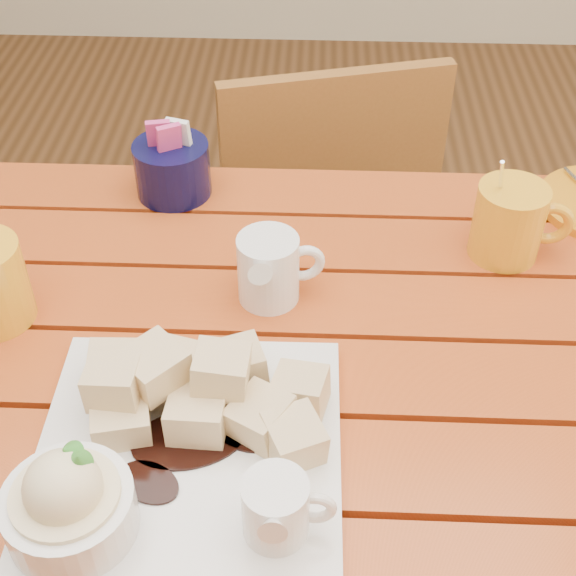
{
  "coord_description": "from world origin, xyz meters",
  "views": [
    {
      "loc": [
        0.08,
        -0.58,
        1.39
      ],
      "look_at": [
        0.05,
        0.06,
        0.82
      ],
      "focal_mm": 50.0,
      "sensor_mm": 36.0,
      "label": 1
    }
  ],
  "objects_px": {
    "table": "(243,434)",
    "dessert_plate": "(166,450)",
    "coffee_mug_right": "(511,221)",
    "chair_far": "(317,221)"
  },
  "relations": [
    {
      "from": "dessert_plate",
      "to": "coffee_mug_right",
      "type": "xyz_separation_m",
      "value": [
        0.37,
        0.35,
        0.02
      ]
    },
    {
      "from": "chair_far",
      "to": "dessert_plate",
      "type": "bearing_deg",
      "value": 65.37
    },
    {
      "from": "dessert_plate",
      "to": "table",
      "type": "bearing_deg",
      "value": 67.44
    },
    {
      "from": "dessert_plate",
      "to": "coffee_mug_right",
      "type": "height_order",
      "value": "coffee_mug_right"
    },
    {
      "from": "table",
      "to": "dessert_plate",
      "type": "distance_m",
      "value": 0.2
    },
    {
      "from": "dessert_plate",
      "to": "chair_far",
      "type": "distance_m",
      "value": 0.88
    },
    {
      "from": "table",
      "to": "dessert_plate",
      "type": "bearing_deg",
      "value": -112.56
    },
    {
      "from": "table",
      "to": "coffee_mug_right",
      "type": "height_order",
      "value": "coffee_mug_right"
    },
    {
      "from": "table",
      "to": "chair_far",
      "type": "height_order",
      "value": "chair_far"
    },
    {
      "from": "coffee_mug_right",
      "to": "chair_far",
      "type": "height_order",
      "value": "coffee_mug_right"
    }
  ]
}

